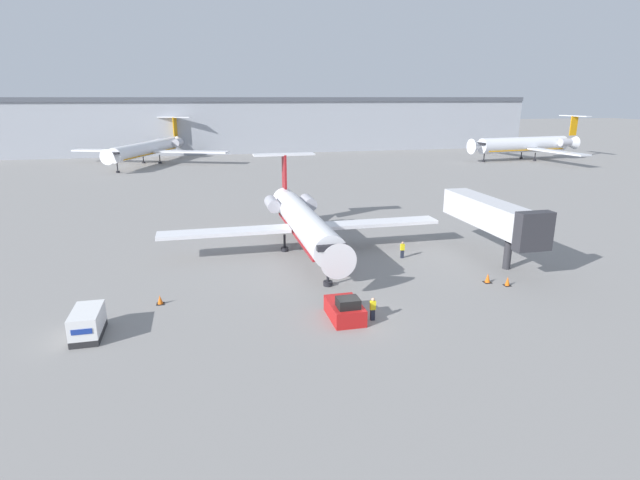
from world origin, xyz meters
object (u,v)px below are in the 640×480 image
object	(u,v)px
luggage_cart	(88,323)
traffic_cone_left	(160,300)
airplane_main	(304,221)
worker_near_tug	(373,309)
pushback_tug	(345,309)
worker_by_wing	(402,249)
traffic_cone_right	(488,278)
airplane_parked_far_right	(149,148)
airplane_parked_far_left	(526,145)
traffic_cone_mid	(508,281)
jet_bridge	(493,215)

from	to	relation	value
luggage_cart	traffic_cone_left	distance (m)	6.32
airplane_main	worker_near_tug	size ratio (longest dim) A/B	16.92
pushback_tug	worker_by_wing	size ratio (longest dim) A/B	2.23
worker_near_tug	traffic_cone_right	world-z (taller)	worker_near_tug
worker_near_tug	airplane_parked_far_right	distance (m)	98.67
traffic_cone_right	airplane_parked_far_right	size ratio (longest dim) A/B	0.02
luggage_cart	worker_near_tug	world-z (taller)	luggage_cart
traffic_cone_left	airplane_parked_far_left	world-z (taller)	airplane_parked_far_left
airplane_parked_far_right	pushback_tug	bearing A→B (deg)	-77.38
traffic_cone_left	worker_near_tug	bearing A→B (deg)	-23.60
airplane_main	pushback_tug	world-z (taller)	airplane_main
traffic_cone_right	traffic_cone_mid	size ratio (longest dim) A/B	1.01
worker_near_tug	traffic_cone_left	world-z (taller)	worker_near_tug
worker_near_tug	traffic_cone_mid	distance (m)	14.04
airplane_parked_far_left	jet_bridge	bearing A→B (deg)	-127.24
worker_by_wing	traffic_cone_left	bearing A→B (deg)	-164.26
airplane_main	worker_by_wing	bearing A→B (deg)	-25.17
worker_near_tug	traffic_cone_right	bearing A→B (deg)	21.61
luggage_cart	traffic_cone_mid	xyz separation A→B (m)	(33.00, 1.73, -0.56)
traffic_cone_right	worker_by_wing	bearing A→B (deg)	119.08
airplane_main	traffic_cone_mid	bearing A→B (deg)	-42.24
airplane_main	traffic_cone_right	world-z (taller)	airplane_main
worker_by_wing	traffic_cone_left	world-z (taller)	worker_by_wing
pushback_tug	airplane_parked_far_right	bearing A→B (deg)	102.62
airplane_main	airplane_parked_far_right	size ratio (longest dim) A/B	0.78
traffic_cone_right	airplane_parked_far_right	world-z (taller)	airplane_parked_far_right
traffic_cone_right	airplane_parked_far_right	xyz separation A→B (m)	(-35.46, 91.01, 3.30)
luggage_cart	worker_near_tug	xyz separation A→B (m)	(19.48, -2.06, -0.05)
worker_by_wing	traffic_cone_right	xyz separation A→B (m)	(4.56, -8.21, -0.50)
traffic_cone_right	jet_bridge	bearing A→B (deg)	57.82
worker_by_wing	pushback_tug	bearing A→B (deg)	-127.85
traffic_cone_right	traffic_cone_mid	world-z (taller)	traffic_cone_right
traffic_cone_left	traffic_cone_mid	bearing A→B (deg)	-5.65
worker_by_wing	jet_bridge	size ratio (longest dim) A/B	0.12
traffic_cone_right	worker_near_tug	bearing A→B (deg)	-158.39
worker_near_tug	worker_by_wing	size ratio (longest dim) A/B	1.01
luggage_cart	worker_by_wing	size ratio (longest dim) A/B	2.07
worker_by_wing	airplane_parked_far_left	bearing A→B (deg)	47.79
luggage_cart	traffic_cone_right	size ratio (longest dim) A/B	4.28
worker_by_wing	jet_bridge	xyz separation A→B (m)	(8.29, -2.29, 3.57)
traffic_cone_mid	airplane_main	bearing A→B (deg)	137.76
traffic_cone_mid	worker_near_tug	bearing A→B (deg)	-164.35
airplane_main	jet_bridge	xyz separation A→B (m)	(17.45, -6.59, 1.19)
pushback_tug	airplane_parked_far_right	world-z (taller)	airplane_parked_far_right
airplane_main	worker_near_tug	world-z (taller)	airplane_main
luggage_cart	airplane_parked_far_left	xyz separation A→B (m)	(89.14, 79.30, 2.96)
traffic_cone_right	airplane_parked_far_left	world-z (taller)	airplane_parked_far_left
luggage_cart	airplane_main	bearing A→B (deg)	40.35
pushback_tug	jet_bridge	distance (m)	20.85
luggage_cart	airplane_parked_far_right	size ratio (longest dim) A/B	0.09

